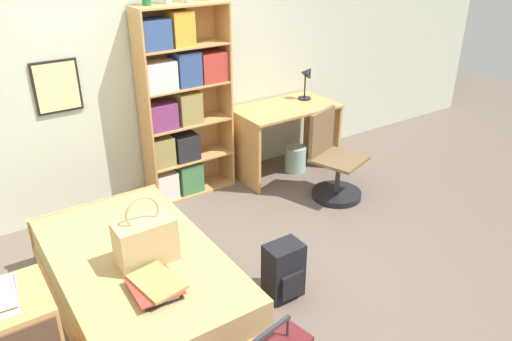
% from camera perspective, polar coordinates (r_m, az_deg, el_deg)
% --- Properties ---
extents(ground_plane, '(14.00, 14.00, 0.00)m').
position_cam_1_polar(ground_plane, '(4.08, -3.36, -11.87)').
color(ground_plane, '#66564C').
extents(wall_back, '(10.00, 0.09, 2.60)m').
position_cam_1_polar(wall_back, '(4.87, -13.99, 11.02)').
color(wall_back, beige).
rests_on(wall_back, ground_plane).
extents(bed, '(1.07, 1.83, 0.48)m').
position_cam_1_polar(bed, '(3.73, -13.24, -12.33)').
color(bed, tan).
rests_on(bed, ground_plane).
extents(handbag, '(0.39, 0.21, 0.50)m').
position_cam_1_polar(handbag, '(3.41, -12.51, -7.84)').
color(handbag, tan).
rests_on(handbag, bed).
extents(book_stack_on_bed, '(0.31, 0.38, 0.07)m').
position_cam_1_polar(book_stack_on_bed, '(3.22, -11.38, -12.82)').
color(book_stack_on_bed, '#232328').
rests_on(book_stack_on_bed, bed).
extents(bookcase, '(0.88, 0.31, 1.89)m').
position_cam_1_polar(bookcase, '(4.92, -8.79, 7.40)').
color(bookcase, tan).
rests_on(bookcase, ground_plane).
extents(desk, '(1.12, 0.65, 0.77)m').
position_cam_1_polar(desk, '(5.50, 3.31, 4.94)').
color(desk, tan).
rests_on(desk, ground_plane).
extents(desk_lamp, '(0.20, 0.15, 0.38)m').
position_cam_1_polar(desk_lamp, '(5.62, 5.93, 10.60)').
color(desk_lamp, black).
rests_on(desk_lamp, desk).
extents(desk_chair, '(0.58, 0.58, 0.89)m').
position_cam_1_polar(desk_chair, '(5.11, 8.84, -0.09)').
color(desk_chair, black).
rests_on(desk_chair, ground_plane).
extents(backpack, '(0.27, 0.22, 0.45)m').
position_cam_1_polar(backpack, '(3.76, 3.20, -11.42)').
color(backpack, black).
rests_on(backpack, ground_plane).
extents(waste_bin, '(0.24, 0.24, 0.29)m').
position_cam_1_polar(waste_bin, '(5.66, 4.52, 1.36)').
color(waste_bin, '#99C1B2').
rests_on(waste_bin, ground_plane).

